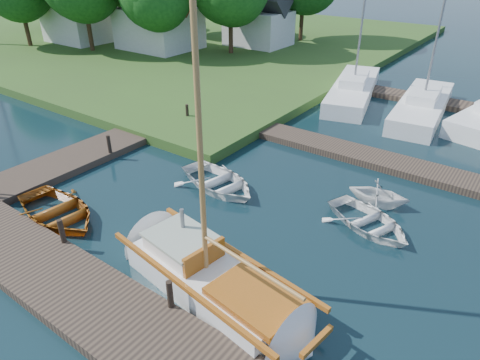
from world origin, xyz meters
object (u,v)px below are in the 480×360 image
Objects in this scene: mooring_post_1 at (62,231)px; tender_c at (369,219)px; tender_d at (379,191)px; house_b at (79,15)px; mooring_post_4 at (109,144)px; dinghy at (56,209)px; mooring_post_2 at (170,294)px; sailboat at (216,283)px; house_a at (158,18)px; house_c at (259,20)px; marina_boat_0 at (353,88)px; tender_a at (219,179)px; marina_boat_1 at (422,105)px; mooring_post_5 at (187,112)px.

tender_c is at bearing 43.10° from mooring_post_1.
house_b is at bearing 62.26° from tender_d.
mooring_post_4 reaches higher than dinghy.
sailboat is (0.40, 1.27, -0.36)m from mooring_post_2.
mooring_post_4 is 0.13× the size of house_a.
house_a is at bearing 128.99° from mooring_post_1.
house_c reaches higher than tender_d.
tender_a is at bearing 166.50° from marina_boat_0.
mooring_post_4 is at bearing 139.20° from marina_boat_1.
tender_a is at bearing -26.59° from house_b.
tender_d is 10.60m from marina_boat_1.
marina_boat_0 is at bearing 110.24° from sailboat.
tender_d is 26.00m from house_c.
tender_a is at bearing 8.14° from mooring_post_4.
mooring_post_1 is 6.40m from mooring_post_4.
marina_boat_0 reaches higher than tender_a.
house_a is at bearing 135.67° from mooring_post_2.
marina_boat_1 is (7.13, 17.80, 0.17)m from dinghy.
dinghy is 0.61× the size of house_a.
mooring_post_2 is 31.19m from house_c.
marina_boat_0 is at bearing 0.78° from house_b.
house_b is at bearing 147.22° from mooring_post_2.
house_b is (-32.09, 12.37, 2.44)m from tender_c.
mooring_post_5 is at bearing -40.24° from house_a.
marina_boat_1 is at bearing -26.90° from house_c.
house_b is at bearing 142.77° from mooring_post_1.
mooring_post_4 is 0.08× the size of sailboat.
mooring_post_1 is 0.22× the size of tender_a.
mooring_post_2 is 1.00× the size of mooring_post_5.
mooring_post_4 is 25.32m from house_b.
tender_a is at bearing -59.67° from house_c.
marina_boat_1 is at bearing 96.77° from sailboat.
sailboat is 5.79m from tender_c.
mooring_post_2 is at bearing -44.33° from house_a.
marina_boat_1 reaches higher than tender_c.
mooring_post_5 reaches higher than dinghy.
tender_a is 0.57× the size of house_a.
mooring_post_1 is 27.11m from house_a.
tender_a is 0.30× the size of marina_boat_0.
house_b is (-23.28, 18.12, 2.38)m from dinghy.
mooring_post_4 is (-4.00, 5.00, 0.00)m from mooring_post_1.
marina_boat_1 is at bearing -1.28° from tender_d.
tender_c is at bearing -16.89° from mooring_post_5.
house_a is at bearing 139.76° from mooring_post_5.
sailboat is at bearing -30.66° from house_b.
mooring_post_4 is at bearing 35.02° from dinghy.
house_b is at bearing 83.10° from marina_boat_1.
tender_d reaches higher than mooring_post_5.
mooring_post_1 is 1.96m from dinghy.
tender_d is (-0.27, 1.54, 0.23)m from tender_c.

